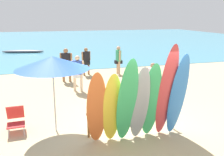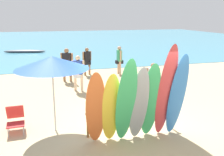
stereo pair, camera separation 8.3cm
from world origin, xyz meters
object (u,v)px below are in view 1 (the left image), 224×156
at_px(surfboard_rack, 131,114).
at_px(distant_boat, 23,51).
at_px(beachgoer_photographing, 66,63).
at_px(beachgoer_by_water, 118,58).
at_px(surfboard_grey_3, 140,104).
at_px(surfboard_yellow_1, 112,108).
at_px(surfboard_green_4, 151,101).
at_px(beach_umbrella, 52,63).
at_px(beach_chair_red, 16,118).
at_px(surfboard_orange_0, 97,109).
at_px(beachgoer_midbeach, 86,59).
at_px(surfboard_green_2, 127,102).
at_px(beachgoer_strolling, 78,71).
at_px(surfboard_red_5, 167,92).
at_px(surfboard_blue_6, 178,96).
at_px(beachgoer_near_rack, 152,78).

height_order(surfboard_rack, distant_boat, surfboard_rack).
distance_m(beachgoer_photographing, beachgoer_by_water, 3.21).
bearing_deg(surfboard_grey_3, surfboard_yellow_1, 171.89).
bearing_deg(surfboard_rack, surfboard_green_4, -53.96).
relative_size(beachgoer_by_water, beach_umbrella, 0.73).
distance_m(beachgoer_photographing, beach_chair_red, 5.98).
bearing_deg(surfboard_orange_0, distant_boat, 102.47).
xyz_separation_m(beachgoer_by_water, beach_chair_red, (-5.19, -6.42, -0.53)).
height_order(surfboard_grey_3, beachgoer_midbeach, surfboard_grey_3).
bearing_deg(beachgoer_midbeach, distant_boat, 85.38).
bearing_deg(beach_umbrella, beachgoer_by_water, 58.79).
xyz_separation_m(surfboard_rack, beachgoer_photographing, (-1.20, 6.53, 0.44)).
relative_size(surfboard_rack, surfboard_grey_3, 1.23).
height_order(surfboard_green_2, beachgoer_photographing, surfboard_green_2).
bearing_deg(beachgoer_by_water, beachgoer_strolling, -45.03).
height_order(beachgoer_strolling, beach_umbrella, beach_umbrella).
xyz_separation_m(surfboard_red_5, beachgoer_midbeach, (-0.73, 8.30, -0.44)).
height_order(surfboard_green_4, beach_umbrella, beach_umbrella).
xyz_separation_m(surfboard_blue_6, distant_boat, (-5.08, 18.62, -1.09)).
xyz_separation_m(beachgoer_photographing, beachgoer_by_water, (3.09, 0.86, -0.05)).
bearing_deg(beach_umbrella, surfboard_green_2, -36.87).
bearing_deg(beachgoer_near_rack, distant_boat, 125.48).
bearing_deg(surfboard_rack, surfboard_yellow_1, -146.37).
bearing_deg(distant_boat, beach_chair_red, -87.83).
relative_size(surfboard_rack, beachgoer_strolling, 1.64).
bearing_deg(surfboard_red_5, surfboard_rack, 140.20).
relative_size(beachgoer_strolling, beachgoer_photographing, 0.94).
relative_size(surfboard_orange_0, surfboard_red_5, 0.75).
bearing_deg(surfboard_grey_3, beachgoer_midbeach, 87.49).
height_order(surfboard_green_2, beachgoer_strolling, surfboard_green_2).
height_order(beachgoer_by_water, distant_boat, beachgoer_by_water).
height_order(surfboard_yellow_1, beachgoer_near_rack, surfboard_yellow_1).
distance_m(surfboard_yellow_1, beachgoer_midbeach, 8.24).
bearing_deg(surfboard_yellow_1, beachgoer_strolling, 92.59).
bearing_deg(beachgoer_by_water, surfboard_blue_6, -5.04).
bearing_deg(beachgoer_photographing, surfboard_green_4, -54.22).
height_order(surfboard_grey_3, beachgoer_by_water, surfboard_grey_3).
relative_size(surfboard_rack, surfboard_orange_0, 1.30).
relative_size(surfboard_rack, surfboard_red_5, 0.97).
relative_size(surfboard_red_5, beach_umbrella, 1.22).
bearing_deg(beachgoer_strolling, beachgoer_near_rack, -2.65).
distance_m(surfboard_red_5, beachgoer_strolling, 5.51).
height_order(beachgoer_near_rack, beachgoer_photographing, beachgoer_photographing).
bearing_deg(beachgoer_by_water, surfboard_green_4, -10.51).
relative_size(surfboard_green_4, beachgoer_near_rack, 1.50).
bearing_deg(surfboard_orange_0, beachgoer_strolling, 90.94).
relative_size(surfboard_blue_6, beachgoer_strolling, 1.52).
relative_size(beachgoer_midbeach, beachgoer_by_water, 0.96).
relative_size(beachgoer_strolling, beachgoer_midbeach, 1.03).
distance_m(surfboard_rack, beachgoer_strolling, 4.74).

